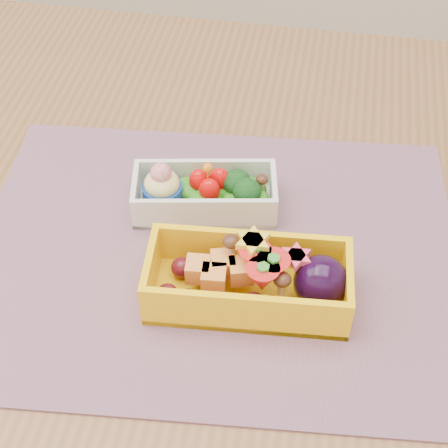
% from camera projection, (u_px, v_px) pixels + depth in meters
% --- Properties ---
extents(table, '(1.20, 0.80, 0.75)m').
position_uv_depth(table, '(231.00, 293.00, 0.78)').
color(table, brown).
rests_on(table, ground).
extents(placemat, '(0.50, 0.40, 0.00)m').
position_uv_depth(placemat, '(216.00, 254.00, 0.69)').
color(placemat, '#885D6E').
rests_on(placemat, table).
extents(bento_white, '(0.15, 0.09, 0.06)m').
position_uv_depth(bento_white, '(204.00, 193.00, 0.72)').
color(bento_white, silver).
rests_on(bento_white, placemat).
extents(bento_yellow, '(0.19, 0.09, 0.06)m').
position_uv_depth(bento_yellow, '(253.00, 280.00, 0.63)').
color(bento_yellow, yellow).
rests_on(bento_yellow, placemat).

